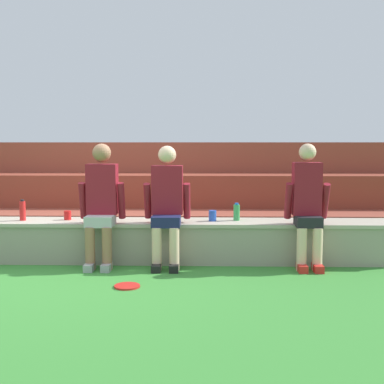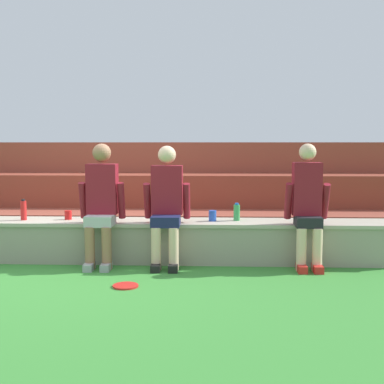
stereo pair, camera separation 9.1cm
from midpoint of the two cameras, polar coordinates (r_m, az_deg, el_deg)
ground_plane at (r=6.00m, az=-11.79°, el=-8.10°), size 80.00×80.00×0.00m
stone_seating_wall at (r=6.20m, az=-11.24°, el=-5.21°), size 7.28×0.57×0.48m
brick_bleachers at (r=7.86m, az=-8.26°, el=-0.72°), size 9.93×2.16×1.42m
person_far_left at (r=5.81m, az=-9.81°, el=-1.05°), size 0.52×0.52×1.40m
person_left_of_center at (r=5.73m, az=-2.46°, el=-1.21°), size 0.53×0.56×1.37m
person_center at (r=5.78m, az=13.41°, el=-1.27°), size 0.49×0.48×1.40m
water_bottle_mid_left at (r=6.35m, az=-18.17°, el=-1.97°), size 0.07×0.07×0.25m
water_bottle_near_left at (r=6.03m, az=5.53°, el=-2.31°), size 0.08×0.08×0.21m
plastic_cup_right_end at (r=5.97m, az=2.78°, el=-2.71°), size 0.09×0.09×0.13m
plastic_cup_middle at (r=6.26m, az=-13.45°, el=-2.56°), size 0.09×0.09×0.11m
frisbee at (r=5.05m, az=-7.02°, el=-10.52°), size 0.25×0.25×0.02m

